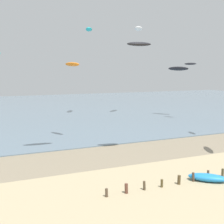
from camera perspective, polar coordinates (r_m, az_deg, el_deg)
name	(u,v)px	position (r m, az deg, el deg)	size (l,w,h in m)	color
wet_sand_strip	(83,159)	(27.98, -5.43, -8.63)	(120.00, 6.96, 0.01)	gray
sea	(23,109)	(65.01, -16.19, 0.48)	(160.00, 70.00, 0.10)	slate
grounded_kite	(208,178)	(23.38, 17.38, -11.58)	(2.72, 0.98, 0.54)	#2384D1
kite_aloft_1	(139,29)	(54.64, 4.97, 15.22)	(3.45, 1.10, 0.55)	white
kite_aloft_3	(89,29)	(53.85, -4.33, 15.11)	(3.35, 1.07, 0.54)	#19B2B7
kite_aloft_4	(72,64)	(34.76, -7.42, 8.81)	(2.29, 0.73, 0.37)	orange
kite_aloft_7	(190,64)	(49.83, 14.40, 8.70)	(2.08, 0.67, 0.33)	black
kite_aloft_10	(139,44)	(28.32, 5.05, 12.51)	(2.29, 0.73, 0.37)	black
kite_aloft_11	(178,69)	(53.28, 12.25, 7.91)	(3.55, 1.14, 0.57)	black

